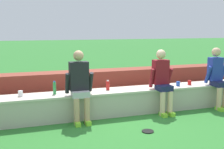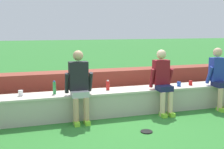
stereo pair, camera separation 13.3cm
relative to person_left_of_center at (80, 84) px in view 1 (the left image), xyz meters
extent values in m
plane|color=#2D752D|center=(0.90, 0.01, -0.78)|extent=(80.00, 80.00, 0.00)
cube|color=#B7AF9E|center=(0.90, 0.29, -0.51)|extent=(7.12, 0.55, 0.53)
cube|color=beige|center=(0.90, 0.29, -0.26)|extent=(7.16, 0.59, 0.04)
cube|color=brown|center=(0.90, 1.11, -0.58)|extent=(9.83, 0.57, 0.39)
cube|color=brown|center=(0.90, 1.68, -0.39)|extent=(9.83, 0.57, 0.77)
cylinder|color=tan|center=(-0.10, -0.16, -0.51)|extent=(0.11, 0.11, 0.53)
cylinder|color=tan|center=(0.10, -0.16, -0.51)|extent=(0.11, 0.11, 0.53)
cube|color=#8CD833|center=(-0.10, -0.20, -0.74)|extent=(0.10, 0.22, 0.08)
cube|color=#8CD833|center=(0.10, -0.20, -0.74)|extent=(0.10, 0.22, 0.08)
cube|color=#B2B2B7|center=(0.00, -0.05, -0.19)|extent=(0.34, 0.29, 0.12)
cube|color=black|center=(0.00, 0.06, 0.15)|extent=(0.37, 0.20, 0.57)
sphere|color=tan|center=(0.00, 0.06, 0.56)|extent=(0.20, 0.20, 0.20)
cylinder|color=black|center=(-0.24, 0.04, 0.02)|extent=(0.08, 0.20, 0.43)
cylinder|color=black|center=(0.24, 0.04, 0.02)|extent=(0.08, 0.23, 0.42)
cylinder|color=beige|center=(1.75, -0.19, -0.51)|extent=(0.11, 0.11, 0.53)
cylinder|color=beige|center=(1.94, -0.19, -0.51)|extent=(0.11, 0.11, 0.53)
cube|color=#8CD833|center=(1.75, -0.23, -0.74)|extent=(0.10, 0.22, 0.08)
cube|color=#8CD833|center=(1.94, -0.23, -0.74)|extent=(0.10, 0.22, 0.08)
cube|color=#191E47|center=(1.84, -0.06, -0.19)|extent=(0.30, 0.31, 0.12)
cube|color=maroon|center=(1.84, 0.11, 0.14)|extent=(0.34, 0.20, 0.54)
sphere|color=beige|center=(1.84, 0.11, 0.53)|extent=(0.21, 0.21, 0.21)
cylinder|color=maroon|center=(1.62, 0.09, 0.01)|extent=(0.08, 0.18, 0.43)
cylinder|color=maroon|center=(2.06, 0.09, 0.01)|extent=(0.08, 0.22, 0.42)
cylinder|color=#DBAD89|center=(3.19, -0.21, -0.51)|extent=(0.11, 0.11, 0.53)
cube|color=#8CD833|center=(3.19, -0.25, -0.74)|extent=(0.10, 0.22, 0.08)
cube|color=#191E47|center=(3.28, -0.07, -0.19)|extent=(0.28, 0.33, 0.12)
cube|color=#23389E|center=(3.28, 0.09, 0.14)|extent=(0.31, 0.20, 0.55)
sphere|color=#DBAD89|center=(3.28, 0.09, 0.54)|extent=(0.21, 0.21, 0.21)
cylinder|color=#23389E|center=(3.07, 0.07, 0.02)|extent=(0.08, 0.21, 0.42)
cylinder|color=#23389E|center=(3.48, 0.07, 0.02)|extent=(0.08, 0.21, 0.42)
cylinder|color=red|center=(0.69, 0.35, -0.14)|extent=(0.08, 0.08, 0.19)
cylinder|color=white|center=(0.69, 0.35, -0.03)|extent=(0.05, 0.05, 0.02)
cylinder|color=green|center=(-0.45, 0.31, -0.11)|extent=(0.06, 0.06, 0.25)
cylinder|color=blue|center=(-0.45, 0.31, 0.02)|extent=(0.04, 0.04, 0.02)
cylinder|color=blue|center=(2.38, 0.23, -0.19)|extent=(0.09, 0.09, 0.10)
cylinder|color=red|center=(2.70, 0.25, -0.18)|extent=(0.09, 0.09, 0.11)
cylinder|color=white|center=(-1.12, 0.34, -0.18)|extent=(0.09, 0.09, 0.11)
cylinder|color=black|center=(1.05, -0.93, -0.77)|extent=(0.22, 0.22, 0.02)
camera|label=1|loc=(-1.12, -5.32, 1.09)|focal=44.84mm
camera|label=2|loc=(-0.99, -5.37, 1.09)|focal=44.84mm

